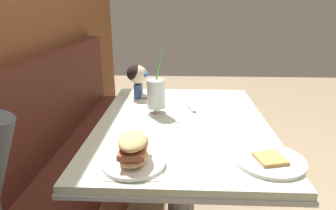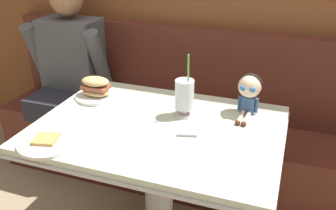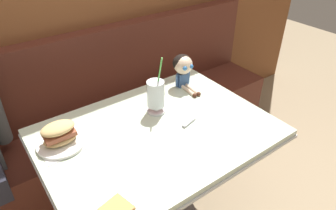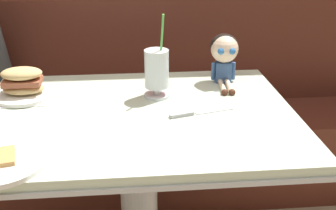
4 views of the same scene
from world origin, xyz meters
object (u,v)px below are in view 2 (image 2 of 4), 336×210
at_px(milkshake_glass, 184,96).
at_px(butter_knife, 195,135).
at_px(toast_plate, 48,142).
at_px(diner_patron, 70,64).
at_px(seated_doll, 250,88).
at_px(sandwich_plate, 96,90).

distance_m(milkshake_glass, butter_knife, 0.22).
bearing_deg(toast_plate, diner_patron, 118.01).
relative_size(toast_plate, seated_doll, 1.13).
relative_size(sandwich_plate, butter_knife, 0.95).
xyz_separation_m(toast_plate, diner_patron, (-0.47, 0.89, -0.01)).
bearing_deg(butter_knife, sandwich_plate, 160.57).
bearing_deg(butter_knife, diner_patron, 148.88).
bearing_deg(seated_doll, diner_patron, 165.21).
distance_m(toast_plate, milkshake_glass, 0.64).
xyz_separation_m(butter_knife, seated_doll, (0.18, 0.30, 0.12)).
bearing_deg(sandwich_plate, butter_knife, -19.43).
bearing_deg(milkshake_glass, butter_knife, -58.96).
distance_m(milkshake_glass, diner_patron, 1.03).
relative_size(milkshake_glass, sandwich_plate, 1.43).
bearing_deg(butter_knife, milkshake_glass, 121.04).
bearing_deg(seated_doll, toast_plate, -142.25).
bearing_deg(milkshake_glass, sandwich_plate, 175.60).
bearing_deg(seated_doll, sandwich_plate, -173.24).
height_order(butter_knife, seated_doll, seated_doll).
distance_m(seated_doll, diner_patron, 1.25).
height_order(toast_plate, sandwich_plate, sandwich_plate).
relative_size(sandwich_plate, diner_patron, 0.27).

